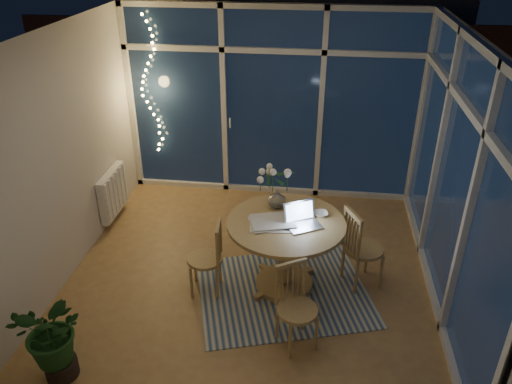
# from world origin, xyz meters

# --- Properties ---
(floor) EXTENTS (4.00, 4.00, 0.00)m
(floor) POSITION_xyz_m (0.00, 0.00, 0.00)
(floor) COLOR olive
(floor) RESTS_ON ground
(ceiling) EXTENTS (4.00, 4.00, 0.00)m
(ceiling) POSITION_xyz_m (0.00, 0.00, 2.60)
(ceiling) COLOR white
(ceiling) RESTS_ON wall_back
(wall_back) EXTENTS (4.00, 0.04, 2.60)m
(wall_back) POSITION_xyz_m (0.00, 2.00, 1.30)
(wall_back) COLOR beige
(wall_back) RESTS_ON floor
(wall_front) EXTENTS (4.00, 0.04, 2.60)m
(wall_front) POSITION_xyz_m (0.00, -2.00, 1.30)
(wall_front) COLOR beige
(wall_front) RESTS_ON floor
(wall_left) EXTENTS (0.04, 4.00, 2.60)m
(wall_left) POSITION_xyz_m (-2.00, 0.00, 1.30)
(wall_left) COLOR beige
(wall_left) RESTS_ON floor
(wall_right) EXTENTS (0.04, 4.00, 2.60)m
(wall_right) POSITION_xyz_m (2.00, 0.00, 1.30)
(wall_right) COLOR beige
(wall_right) RESTS_ON floor
(window_wall_back) EXTENTS (4.00, 0.10, 2.60)m
(window_wall_back) POSITION_xyz_m (0.00, 1.96, 1.30)
(window_wall_back) COLOR silver
(window_wall_back) RESTS_ON floor
(window_wall_right) EXTENTS (0.10, 4.00, 2.60)m
(window_wall_right) POSITION_xyz_m (1.96, 0.00, 1.30)
(window_wall_right) COLOR silver
(window_wall_right) RESTS_ON floor
(radiator) EXTENTS (0.10, 0.70, 0.58)m
(radiator) POSITION_xyz_m (-1.94, 0.90, 0.40)
(radiator) COLOR silver
(radiator) RESTS_ON wall_left
(fairy_lights) EXTENTS (0.24, 0.10, 1.85)m
(fairy_lights) POSITION_xyz_m (-1.65, 1.88, 1.52)
(fairy_lights) COLOR #E8BF5C
(fairy_lights) RESTS_ON window_wall_back
(garden_patio) EXTENTS (12.00, 6.00, 0.10)m
(garden_patio) POSITION_xyz_m (0.50, 5.00, -0.06)
(garden_patio) COLOR black
(garden_patio) RESTS_ON ground
(garden_fence) EXTENTS (11.00, 0.08, 1.80)m
(garden_fence) POSITION_xyz_m (0.00, 5.50, 0.90)
(garden_fence) COLOR #331C12
(garden_fence) RESTS_ON ground
(garden_shrubs) EXTENTS (0.90, 0.90, 0.90)m
(garden_shrubs) POSITION_xyz_m (-0.80, 3.40, 0.45)
(garden_shrubs) COLOR black
(garden_shrubs) RESTS_ON ground
(rug) EXTENTS (2.10, 1.87, 0.01)m
(rug) POSITION_xyz_m (0.37, -0.29, 0.01)
(rug) COLOR beige
(rug) RESTS_ON floor
(dining_table) EXTENTS (1.50, 1.50, 0.82)m
(dining_table) POSITION_xyz_m (0.37, -0.19, 0.41)
(dining_table) COLOR olive
(dining_table) RESTS_ON floor
(chair_left) EXTENTS (0.42, 0.42, 0.84)m
(chair_left) POSITION_xyz_m (-0.45, -0.36, 0.42)
(chair_left) COLOR olive
(chair_left) RESTS_ON floor
(chair_right) EXTENTS (0.58, 0.58, 0.93)m
(chair_right) POSITION_xyz_m (1.19, -0.02, 0.47)
(chair_right) COLOR olive
(chair_right) RESTS_ON floor
(chair_front) EXTENTS (0.54, 0.54, 0.85)m
(chair_front) POSITION_xyz_m (0.55, -1.01, 0.42)
(chair_front) COLOR olive
(chair_front) RESTS_ON floor
(laptop) EXTENTS (0.42, 0.40, 0.24)m
(laptop) POSITION_xyz_m (0.55, -0.26, 0.94)
(laptop) COLOR silver
(laptop) RESTS_ON dining_table
(flower_vase) EXTENTS (0.25, 0.25, 0.21)m
(flower_vase) POSITION_xyz_m (0.25, 0.09, 0.92)
(flower_vase) COLOR silver
(flower_vase) RESTS_ON dining_table
(bowl) EXTENTS (0.19, 0.19, 0.04)m
(bowl) POSITION_xyz_m (0.71, -0.02, 0.84)
(bowl) COLOR white
(bowl) RESTS_ON dining_table
(newspapers) EXTENTS (0.49, 0.41, 0.02)m
(newspapers) POSITION_xyz_m (0.24, -0.23, 0.83)
(newspapers) COLOR silver
(newspapers) RESTS_ON dining_table
(phone) EXTENTS (0.12, 0.07, 0.01)m
(phone) POSITION_xyz_m (0.39, -0.33, 0.82)
(phone) COLOR black
(phone) RESTS_ON dining_table
(potted_plant) EXTENTS (0.66, 0.62, 0.76)m
(potted_plant) POSITION_xyz_m (-1.44, -1.64, 0.38)
(potted_plant) COLOR #174219
(potted_plant) RESTS_ON floor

